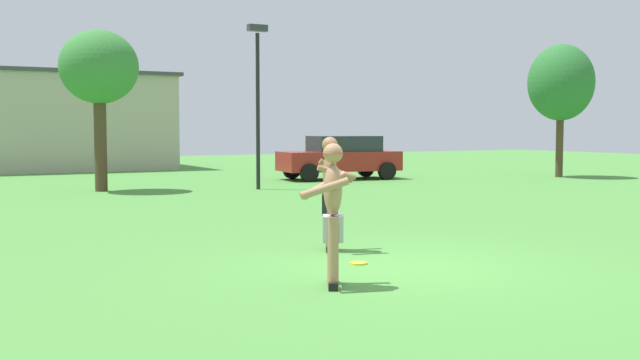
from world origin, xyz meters
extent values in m
plane|color=#4C8E3D|center=(0.00, 0.00, 0.00)|extent=(80.00, 80.00, 0.00)
cube|color=black|center=(-1.48, -0.82, 0.04)|extent=(0.22, 0.28, 0.09)
cylinder|color=tan|center=(-1.48, -0.82, 0.42)|extent=(0.13, 0.13, 0.84)
cube|color=black|center=(-1.32, -0.53, 0.04)|extent=(0.22, 0.28, 0.09)
cylinder|color=tan|center=(-1.32, -0.53, 0.42)|extent=(0.13, 0.13, 0.84)
cube|color=#B7B7BC|center=(-1.40, -0.67, 0.69)|extent=(0.37, 0.41, 0.30)
ellipsoid|color=tan|center=(-1.40, -0.67, 1.15)|extent=(0.35, 0.39, 0.61)
cylinder|color=tan|center=(-1.59, -0.82, 1.18)|extent=(0.59, 0.22, 0.25)
cylinder|color=tan|center=(-1.39, -0.43, 1.18)|extent=(0.55, 0.27, 0.35)
sphere|color=tan|center=(-1.40, -0.67, 1.58)|extent=(0.23, 0.23, 0.23)
cone|color=red|center=(-1.40, -0.67, 1.64)|extent=(0.33, 0.33, 0.13)
cube|color=black|center=(-0.14, 1.68, 0.04)|extent=(0.22, 0.28, 0.09)
cylinder|color=#936647|center=(-0.14, 1.68, 0.43)|extent=(0.13, 0.13, 0.87)
cube|color=black|center=(-0.25, 1.47, 0.04)|extent=(0.22, 0.28, 0.09)
cylinder|color=#936647|center=(-0.25, 1.47, 0.43)|extent=(0.13, 0.13, 0.87)
cube|color=black|center=(-0.19, 1.58, 0.71)|extent=(0.37, 0.40, 0.31)
ellipsoid|color=#936647|center=(-0.19, 1.58, 1.18)|extent=(0.34, 0.38, 0.63)
cylinder|color=#936647|center=(-0.01, 1.72, 1.21)|extent=(0.56, 0.26, 0.38)
cylinder|color=#936647|center=(-0.21, 1.34, 1.21)|extent=(0.60, 0.24, 0.24)
sphere|color=#936647|center=(-0.19, 1.58, 1.62)|extent=(0.24, 0.24, 0.24)
cylinder|color=yellow|center=(-0.39, 0.41, 0.01)|extent=(0.24, 0.24, 0.03)
cube|color=maroon|center=(7.76, 15.23, 0.67)|extent=(4.48, 2.27, 0.70)
cube|color=#282D33|center=(7.96, 15.21, 1.30)|extent=(2.57, 1.84, 0.56)
cylinder|color=black|center=(6.16, 14.51, 0.32)|extent=(0.66, 0.29, 0.64)
cylinder|color=black|center=(6.37, 16.29, 0.32)|extent=(0.66, 0.29, 0.64)
cylinder|color=black|center=(9.16, 14.17, 0.32)|extent=(0.66, 0.29, 0.64)
cylinder|color=black|center=(9.36, 15.96, 0.32)|extent=(0.66, 0.29, 0.64)
cylinder|color=black|center=(3.40, 12.55, 2.36)|extent=(0.12, 0.12, 4.73)
cube|color=#333338|center=(3.40, 12.55, 4.88)|extent=(0.60, 0.24, 0.20)
cube|color=#B2A893|center=(-0.29, 26.73, 2.08)|extent=(9.60, 5.75, 4.17)
cube|color=#3F3F44|center=(-0.29, 26.73, 4.25)|extent=(9.98, 5.98, 0.16)
cylinder|color=#4C3823|center=(-0.98, 14.10, 1.45)|extent=(0.36, 0.36, 2.90)
ellipsoid|color=#387F38|center=(-0.98, 14.10, 3.66)|extent=(2.29, 2.29, 2.16)
cylinder|color=#4C3823|center=(15.76, 12.31, 1.29)|extent=(0.27, 0.27, 2.58)
ellipsoid|color=#2D7033|center=(15.76, 12.31, 3.59)|extent=(2.47, 2.47, 2.88)
camera|label=1|loc=(-5.65, -8.25, 1.87)|focal=41.70mm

